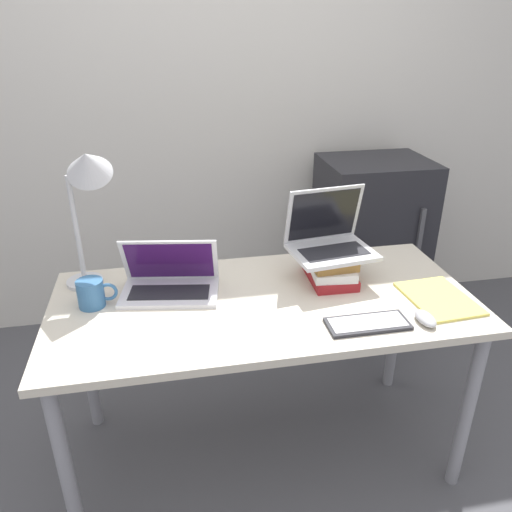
% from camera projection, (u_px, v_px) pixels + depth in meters
% --- Properties ---
extents(wall_back, '(8.00, 0.05, 2.70)m').
position_uv_depth(wall_back, '(218.00, 89.00, 2.70)').
color(wall_back, silver).
rests_on(wall_back, ground_plane).
extents(desk, '(1.56, 0.73, 0.75)m').
position_uv_depth(desk, '(264.00, 318.00, 1.88)').
color(desk, beige).
rests_on(desk, ground_plane).
extents(laptop_left, '(0.39, 0.27, 0.21)m').
position_uv_depth(laptop_left, '(170.00, 282.00, 1.88)').
color(laptop_left, silver).
rests_on(laptop_left, desk).
extents(book_stack, '(0.19, 0.28, 0.11)m').
position_uv_depth(book_stack, '(329.00, 266.00, 1.97)').
color(book_stack, maroon).
rests_on(book_stack, desk).
extents(laptop_on_books, '(0.34, 0.28, 0.25)m').
position_uv_depth(laptop_on_books, '(329.00, 239.00, 1.94)').
color(laptop_on_books, silver).
rests_on(laptop_on_books, book_stack).
extents(wireless_keyboard, '(0.28, 0.12, 0.01)m').
position_uv_depth(wireless_keyboard, '(368.00, 324.00, 1.69)').
color(wireless_keyboard, '#28282D').
rests_on(wireless_keyboard, desk).
extents(mouse, '(0.06, 0.11, 0.03)m').
position_uv_depth(mouse, '(425.00, 318.00, 1.70)').
color(mouse, '#B2B2B7').
rests_on(mouse, desk).
extents(notepad, '(0.24, 0.30, 0.01)m').
position_uv_depth(notepad, '(439.00, 298.00, 1.84)').
color(notepad, '#EFE066').
rests_on(notepad, desk).
extents(mug, '(0.14, 0.09, 0.10)m').
position_uv_depth(mug, '(92.00, 293.00, 1.78)').
color(mug, teal).
rests_on(mug, desk).
extents(desk_lamp, '(0.23, 0.20, 0.57)m').
position_uv_depth(desk_lamp, '(87.00, 180.00, 1.76)').
color(desk_lamp, silver).
rests_on(desk_lamp, desk).
extents(mini_fridge, '(0.57, 0.48, 1.01)m').
position_uv_depth(mini_fridge, '(369.00, 246.00, 2.89)').
color(mini_fridge, '#232328').
rests_on(mini_fridge, ground_plane).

